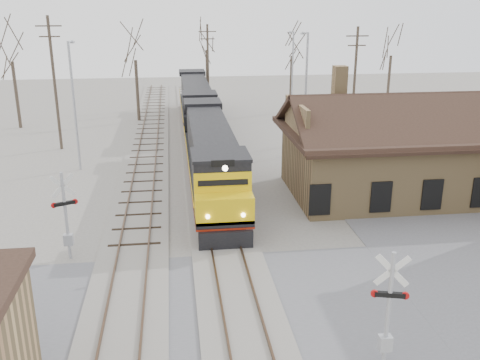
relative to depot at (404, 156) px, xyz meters
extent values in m
plane|color=gray|center=(-11.99, -12.00, -2.41)|extent=(140.00, 140.00, 0.00)
cube|color=#5D5D62|center=(-11.99, -12.00, -2.39)|extent=(60.00, 9.00, 0.03)
cube|color=gray|center=(-11.99, 3.00, -2.35)|extent=(3.40, 90.00, 0.12)
cube|color=#473323|center=(-12.71, 3.00, -2.24)|extent=(0.08, 90.00, 0.14)
cube|color=#473323|center=(-11.27, 3.00, -2.24)|extent=(0.08, 90.00, 0.14)
cube|color=gray|center=(-16.49, 3.00, -2.35)|extent=(3.40, 90.00, 0.12)
cube|color=#473323|center=(-17.21, 3.00, -2.24)|extent=(0.08, 90.00, 0.14)
cube|color=#473323|center=(-15.77, 3.00, -2.24)|extent=(0.08, 90.00, 0.14)
cube|color=#9C7F51|center=(0.01, 0.00, -0.41)|extent=(14.00, 8.00, 4.00)
cube|color=black|center=(0.01, 0.00, 1.69)|extent=(15.20, 9.20, 0.30)
cube|color=black|center=(0.01, -2.30, 2.69)|extent=(15.00, 4.71, 2.66)
cube|color=black|center=(0.01, 2.30, 2.69)|extent=(15.00, 4.71, 2.66)
cube|color=#9C7F51|center=(-3.99, 1.50, 4.39)|extent=(0.80, 0.80, 2.20)
cube|color=black|center=(-11.99, -3.56, -1.88)|extent=(2.39, 3.83, 0.96)
cube|color=black|center=(-11.99, 8.89, -1.88)|extent=(2.39, 3.83, 0.96)
cube|color=black|center=(-11.99, 2.66, -1.11)|extent=(2.87, 19.16, 0.34)
cube|color=maroon|center=(-11.99, 2.66, -1.32)|extent=(2.89, 19.16, 0.11)
cube|color=black|center=(-11.99, 3.86, 0.37)|extent=(2.49, 13.89, 2.68)
cube|color=black|center=(-11.99, -4.42, 0.37)|extent=(2.87, 2.68, 2.68)
cube|color=#E4B90C|center=(-11.99, -6.05, -0.44)|extent=(2.87, 1.72, 1.34)
cube|color=black|center=(-11.99, -7.01, -1.88)|extent=(2.68, 0.25, 0.96)
cylinder|color=#FFF2CC|center=(-11.99, -6.93, 1.81)|extent=(0.27, 0.10, 0.27)
cube|color=black|center=(-11.99, 16.09, -1.88)|extent=(2.39, 3.83, 0.96)
cube|color=black|center=(-11.99, 28.55, -1.88)|extent=(2.39, 3.83, 0.96)
cube|color=black|center=(-11.99, 22.32, -1.11)|extent=(2.87, 19.16, 0.34)
cube|color=maroon|center=(-11.99, 22.32, -1.32)|extent=(2.89, 19.16, 0.11)
cube|color=black|center=(-11.99, 23.52, 0.37)|extent=(2.49, 13.89, 2.68)
cube|color=black|center=(-11.99, 15.23, 0.37)|extent=(2.87, 2.68, 2.68)
cube|color=black|center=(-11.99, 13.60, -0.44)|extent=(2.87, 1.72, 1.34)
cube|color=black|center=(-11.99, 12.64, -1.88)|extent=(2.68, 0.25, 0.96)
cylinder|color=#A5A8AD|center=(-7.69, -16.49, -0.28)|extent=(0.15, 0.15, 4.25)
cube|color=silver|center=(-7.69, -16.49, 1.21)|extent=(1.08, 0.33, 1.11)
cube|color=silver|center=(-7.69, -16.49, 1.21)|extent=(1.08, 0.33, 1.11)
cube|color=black|center=(-7.69, -16.49, 0.36)|extent=(0.96, 0.39, 0.16)
cylinder|color=#B20C0C|center=(-8.15, -16.37, 0.36)|extent=(0.27, 0.14, 0.26)
cylinder|color=#B20C0C|center=(-7.23, -16.62, 0.36)|extent=(0.27, 0.14, 0.26)
cube|color=#A5A8AD|center=(-7.69, -16.49, -1.45)|extent=(0.43, 0.32, 0.53)
cylinder|color=#A5A8AD|center=(-19.45, -6.89, -0.26)|extent=(0.15, 0.15, 4.30)
cube|color=silver|center=(-19.45, -6.89, 1.25)|extent=(1.04, 0.49, 1.12)
cube|color=silver|center=(-19.45, -6.89, 1.25)|extent=(1.04, 0.49, 1.12)
cube|color=black|center=(-19.45, -6.89, 0.39)|extent=(0.94, 0.53, 0.16)
cylinder|color=#B20C0C|center=(-19.00, -6.69, 0.39)|extent=(0.27, 0.18, 0.26)
cylinder|color=#B20C0C|center=(-19.89, -7.08, 0.39)|extent=(0.27, 0.18, 0.26)
cube|color=#A5A8AD|center=(-19.45, -6.89, -1.44)|extent=(0.43, 0.32, 0.54)
cylinder|color=#A5A8AD|center=(-21.18, 7.69, 2.15)|extent=(0.18, 0.18, 9.11)
cylinder|color=#A5A8AD|center=(-21.18, 8.59, 6.60)|extent=(0.12, 1.80, 0.12)
cube|color=#A5A8AD|center=(-21.18, 9.39, 6.50)|extent=(0.25, 0.50, 0.12)
cylinder|color=#A5A8AD|center=(-3.98, 9.85, 2.33)|extent=(0.18, 0.18, 9.47)
cylinder|color=#A5A8AD|center=(-3.98, 10.75, 6.96)|extent=(0.12, 1.80, 0.12)
cube|color=#A5A8AD|center=(-3.98, 11.55, 6.86)|extent=(0.25, 0.50, 0.12)
cylinder|color=#A5A8AD|center=(-1.86, 24.05, 1.99)|extent=(0.18, 0.18, 8.80)
cylinder|color=#A5A8AD|center=(-1.86, 24.95, 6.29)|extent=(0.12, 1.80, 0.12)
cube|color=#A5A8AD|center=(-1.86, 25.75, 6.19)|extent=(0.25, 0.50, 0.12)
cylinder|color=#382D23|center=(-23.63, 13.87, 2.92)|extent=(0.24, 0.24, 10.66)
cube|color=#382D23|center=(-23.63, 13.87, 7.46)|extent=(2.00, 0.10, 0.10)
cube|color=#382D23|center=(-23.63, 13.87, 6.66)|extent=(1.60, 0.10, 0.10)
cylinder|color=#382D23|center=(-10.09, 31.48, 2.23)|extent=(0.24, 0.24, 9.28)
cube|color=#382D23|center=(-10.09, 31.48, 6.07)|extent=(2.00, 0.10, 0.10)
cube|color=#382D23|center=(-10.09, 31.48, 5.27)|extent=(1.60, 0.10, 0.10)
cylinder|color=#382D23|center=(1.81, 15.33, 2.41)|extent=(0.24, 0.24, 9.64)
cube|color=#382D23|center=(1.81, 15.33, 6.43)|extent=(2.00, 0.10, 0.10)
cube|color=#382D23|center=(1.81, 15.33, 5.63)|extent=(1.60, 0.10, 0.10)
cylinder|color=#382D23|center=(-29.08, 22.52, 0.76)|extent=(0.32, 0.32, 6.33)
cylinder|color=#382D23|center=(-17.77, 23.99, 0.68)|extent=(0.32, 0.32, 6.17)
cylinder|color=#382D23|center=(-10.04, 34.03, 0.72)|extent=(0.32, 0.32, 6.25)
cylinder|color=#382D23|center=(-1.28, 27.12, 0.64)|extent=(0.32, 0.32, 6.09)
cylinder|color=#382D23|center=(9.75, 26.69, 0.61)|extent=(0.32, 0.32, 6.04)
camera|label=1|loc=(-14.32, -30.74, 9.19)|focal=40.00mm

